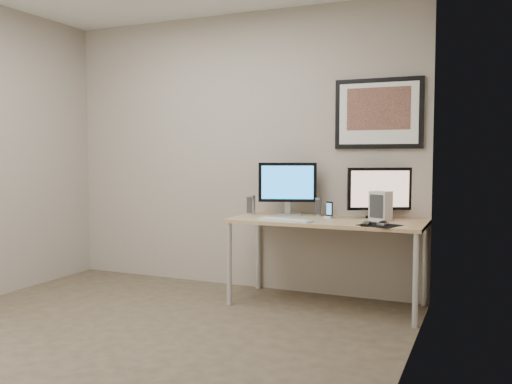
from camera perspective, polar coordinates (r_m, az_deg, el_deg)
floor at (r=3.96m, az=-12.97°, el=-14.86°), size 3.60×3.60×0.00m
room at (r=4.13m, az=-9.60°, el=9.09°), size 3.60×3.60×3.60m
desk at (r=4.57m, az=7.49°, el=-3.69°), size 1.60×0.70×0.73m
framed_art at (r=4.79m, az=12.77°, el=8.08°), size 0.75×0.04×0.60m
monitor_large at (r=4.81m, az=3.32°, el=0.62°), size 0.49×0.24×0.47m
monitor_tv at (r=4.68m, az=12.87°, el=0.07°), size 0.50×0.28×0.43m
speaker_left at (r=4.90m, az=-0.47°, el=-1.35°), size 0.08×0.08×0.17m
speaker_right at (r=4.82m, az=6.62°, el=-1.55°), size 0.07×0.07×0.16m
phone_dock at (r=4.65m, az=7.74°, el=-1.86°), size 0.09×0.09×0.14m
keyboard at (r=4.42m, az=3.13°, el=-2.96°), size 0.48×0.21×0.02m
mousepad at (r=4.25m, az=12.88°, el=-3.42°), size 0.34×0.32×0.00m
mouse at (r=4.25m, az=13.22°, el=-3.16°), size 0.08×0.11×0.03m
remote at (r=4.24m, az=11.51°, el=-3.28°), size 0.06×0.19×0.02m
fan_unit at (r=4.55m, az=12.98°, el=-1.43°), size 0.19×0.17×0.24m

